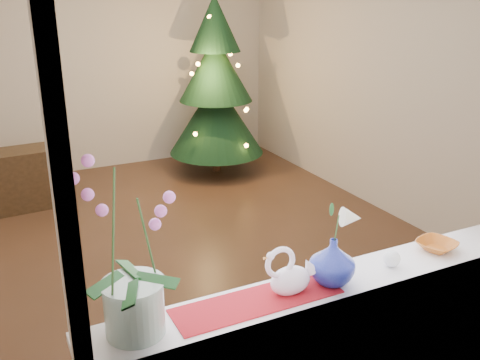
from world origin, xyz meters
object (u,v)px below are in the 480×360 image
object	(u,v)px
swan	(291,270)
amber_dish	(437,246)
blue_vase	(333,258)
side_table	(25,179)
xmas_tree	(216,87)
paperweight	(392,259)
orchid_pot	(130,248)

from	to	relation	value
swan	amber_dish	world-z (taller)	swan
blue_vase	side_table	bearing A→B (deg)	103.15
swan	xmas_tree	distance (m)	4.36
blue_vase	side_table	distance (m)	4.08
paperweight	orchid_pot	bearing A→B (deg)	178.54
orchid_pot	swan	distance (m)	0.68
amber_dish	orchid_pot	bearing A→B (deg)	179.98
paperweight	amber_dish	world-z (taller)	paperweight
orchid_pot	paperweight	distance (m)	1.20
blue_vase	amber_dish	xyz separation A→B (m)	(0.63, 0.03, -0.10)
swan	paperweight	world-z (taller)	swan
orchid_pot	side_table	bearing A→B (deg)	91.08
swan	paperweight	bearing A→B (deg)	-25.07
orchid_pot	amber_dish	xyz separation A→B (m)	(1.47, -0.00, -0.32)
blue_vase	xmas_tree	xyz separation A→B (m)	(1.29, 4.11, -0.00)
blue_vase	orchid_pot	bearing A→B (deg)	178.12
amber_dish	xmas_tree	size ratio (longest dim) A/B	0.07
amber_dish	xmas_tree	distance (m)	4.13
paperweight	xmas_tree	size ratio (longest dim) A/B	0.04
orchid_pot	blue_vase	xyz separation A→B (m)	(0.84, -0.03, -0.22)
orchid_pot	amber_dish	size ratio (longest dim) A/B	4.44
amber_dish	xmas_tree	xyz separation A→B (m)	(0.66, 4.08, 0.09)
swan	xmas_tree	xyz separation A→B (m)	(1.49, 4.10, 0.01)
side_table	amber_dish	bearing A→B (deg)	-71.93
swan	side_table	size ratio (longest dim) A/B	0.30
xmas_tree	orchid_pot	bearing A→B (deg)	-117.60
blue_vase	xmas_tree	distance (m)	4.30
paperweight	amber_dish	distance (m)	0.31
orchid_pot	side_table	world-z (taller)	orchid_pot
amber_dish	side_table	xyz separation A→B (m)	(-1.54, 3.88, -0.64)
amber_dish	xmas_tree	bearing A→B (deg)	80.76
swan	amber_dish	size ratio (longest dim) A/B	1.58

